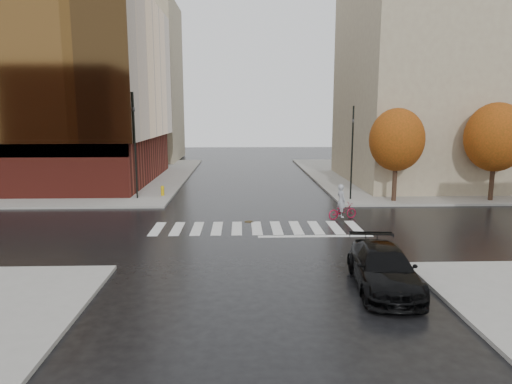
% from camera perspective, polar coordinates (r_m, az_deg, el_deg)
% --- Properties ---
extents(ground, '(120.00, 120.00, 0.00)m').
position_cam_1_polar(ground, '(24.92, 0.13, -4.82)').
color(ground, black).
rests_on(ground, ground).
extents(sidewalk_nw, '(30.00, 30.00, 0.15)m').
position_cam_1_polar(sidewalk_nw, '(49.77, -25.78, 1.71)').
color(sidewalk_nw, gray).
rests_on(sidewalk_nw, ground).
extents(sidewalk_ne, '(30.00, 30.00, 0.15)m').
position_cam_1_polar(sidewalk_ne, '(50.50, 23.76, 1.96)').
color(sidewalk_ne, gray).
rests_on(sidewalk_ne, ground).
extents(crosswalk, '(12.00, 3.00, 0.01)m').
position_cam_1_polar(crosswalk, '(25.41, 0.09, -4.52)').
color(crosswalk, silver).
rests_on(crosswalk, ground).
extents(office_glass, '(27.00, 19.00, 16.00)m').
position_cam_1_polar(office_glass, '(47.12, -29.17, 11.06)').
color(office_glass, maroon).
rests_on(office_glass, sidewalk_nw).
extents(building_ne_tan, '(16.00, 16.00, 18.00)m').
position_cam_1_polar(building_ne_tan, '(44.89, 22.11, 12.81)').
color(building_ne_tan, gray).
rests_on(building_ne_tan, sidewalk_ne).
extents(building_nw_far, '(14.00, 12.00, 20.00)m').
position_cam_1_polar(building_nw_far, '(63.04, -16.24, 13.02)').
color(building_nw_far, gray).
rests_on(building_nw_far, sidewalk_nw).
extents(tree_ne_a, '(3.80, 3.80, 6.50)m').
position_cam_1_polar(tree_ne_a, '(33.36, 17.19, 6.25)').
color(tree_ne_a, black).
rests_on(tree_ne_a, sidewalk_ne).
extents(tree_ne_b, '(4.20, 4.20, 6.89)m').
position_cam_1_polar(tree_ne_b, '(36.24, 27.78, 6.07)').
color(tree_ne_b, black).
rests_on(tree_ne_b, sidewalk_ne).
extents(sedan, '(2.55, 5.36, 1.51)m').
position_cam_1_polar(sedan, '(17.44, 15.65, -9.17)').
color(sedan, black).
rests_on(sedan, ground).
extents(cyclist, '(1.98, 1.22, 2.12)m').
position_cam_1_polar(cyclist, '(27.84, 10.69, -1.90)').
color(cyclist, maroon).
rests_on(cyclist, ground).
extents(traffic_light_nw, '(0.23, 0.22, 7.61)m').
position_cam_1_polar(traffic_light_nw, '(33.99, -14.92, 6.52)').
color(traffic_light_nw, black).
rests_on(traffic_light_nw, sidewalk_nw).
extents(traffic_light_ne, '(0.18, 0.20, 6.65)m').
position_cam_1_polar(traffic_light_ne, '(33.27, 11.93, 5.46)').
color(traffic_light_ne, black).
rests_on(traffic_light_ne, sidewalk_ne).
extents(fire_hydrant, '(0.27, 0.27, 0.75)m').
position_cam_1_polar(fire_hydrant, '(35.07, -11.61, 0.24)').
color(fire_hydrant, gold).
rests_on(fire_hydrant, sidewalk_nw).
extents(manhole, '(0.67, 0.67, 0.01)m').
position_cam_1_polar(manhole, '(26.85, -0.88, -3.73)').
color(manhole, '#3F3016').
rests_on(manhole, ground).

